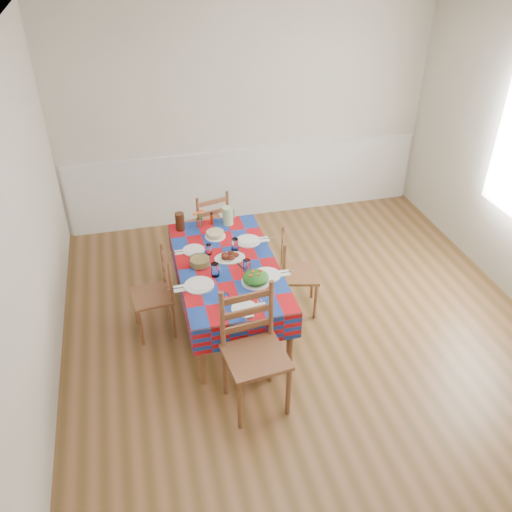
{
  "coord_description": "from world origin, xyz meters",
  "views": [
    {
      "loc": [
        -1.4,
        -3.59,
        3.48
      ],
      "look_at": [
        -0.43,
        0.29,
        0.83
      ],
      "focal_mm": 38.0,
      "sensor_mm": 36.0,
      "label": 1
    }
  ],
  "objects": [
    {
      "name": "room",
      "position": [
        0.0,
        0.0,
        1.35
      ],
      "size": [
        4.58,
        5.08,
        2.78
      ],
      "color": "brown",
      "rests_on": "ground"
    },
    {
      "name": "wainscot",
      "position": [
        0.0,
        2.48,
        0.49
      ],
      "size": [
        4.41,
        0.06,
        0.92
      ],
      "color": "silver",
      "rests_on": "room"
    },
    {
      "name": "dining_table",
      "position": [
        -0.66,
        0.48,
        0.59
      ],
      "size": [
        0.91,
        1.7,
        0.66
      ],
      "color": "brown",
      "rests_on": "room"
    },
    {
      "name": "setting_near_head",
      "position": [
        -0.7,
        -0.17,
        0.68
      ],
      "size": [
        0.35,
        0.23,
        0.1
      ],
      "color": "white",
      "rests_on": "dining_table"
    },
    {
      "name": "setting_left_near",
      "position": [
        -0.91,
        0.24,
        0.69
      ],
      "size": [
        0.48,
        0.28,
        0.13
      ],
      "rotation": [
        0.0,
        0.0,
        1.57
      ],
      "color": "white",
      "rests_on": "dining_table"
    },
    {
      "name": "setting_left_far",
      "position": [
        -0.89,
        0.73,
        0.68
      ],
      "size": [
        0.38,
        0.23,
        0.1
      ],
      "rotation": [
        0.0,
        0.0,
        1.57
      ],
      "color": "white",
      "rests_on": "dining_table"
    },
    {
      "name": "setting_right_near",
      "position": [
        -0.41,
        0.24,
        0.69
      ],
      "size": [
        0.47,
        0.27,
        0.12
      ],
      "rotation": [
        0.0,
        0.0,
        -1.57
      ],
      "color": "white",
      "rests_on": "dining_table"
    },
    {
      "name": "setting_right_far",
      "position": [
        -0.44,
        0.76,
        0.69
      ],
      "size": [
        0.46,
        0.27,
        0.12
      ],
      "rotation": [
        0.0,
        0.0,
        -1.57
      ],
      "color": "white",
      "rests_on": "dining_table"
    },
    {
      "name": "meat_platter",
      "position": [
        -0.62,
        0.55,
        0.68
      ],
      "size": [
        0.29,
        0.21,
        0.06
      ],
      "color": "white",
      "rests_on": "dining_table"
    },
    {
      "name": "salad_platter",
      "position": [
        -0.48,
        0.13,
        0.7
      ],
      "size": [
        0.26,
        0.26,
        0.11
      ],
      "color": "white",
      "rests_on": "dining_table"
    },
    {
      "name": "pasta_bowl",
      "position": [
        -0.91,
        0.51,
        0.7
      ],
      "size": [
        0.19,
        0.19,
        0.07
      ],
      "color": "white",
      "rests_on": "dining_table"
    },
    {
      "name": "cake",
      "position": [
        -0.68,
        0.97,
        0.69
      ],
      "size": [
        0.21,
        0.21,
        0.06
      ],
      "color": "white",
      "rests_on": "dining_table"
    },
    {
      "name": "serving_utensils",
      "position": [
        -0.52,
        0.37,
        0.66
      ],
      "size": [
        0.12,
        0.28,
        0.01
      ],
      "color": "black",
      "rests_on": "dining_table"
    },
    {
      "name": "flower_vase",
      "position": [
        -0.8,
        1.18,
        0.75
      ],
      "size": [
        0.13,
        0.1,
        0.2
      ],
      "color": "white",
      "rests_on": "dining_table"
    },
    {
      "name": "hot_sauce",
      "position": [
        -0.67,
        1.22,
        0.73
      ],
      "size": [
        0.03,
        0.03,
        0.14
      ],
      "primitive_type": "cylinder",
      "color": "#AF2A0E",
      "rests_on": "dining_table"
    },
    {
      "name": "green_pitcher",
      "position": [
        -0.51,
        1.19,
        0.75
      ],
      "size": [
        0.11,
        0.11,
        0.19
      ],
      "primitive_type": "cylinder",
      "color": "#99C58B",
      "rests_on": "dining_table"
    },
    {
      "name": "tea_pitcher",
      "position": [
        -1.0,
        1.19,
        0.75
      ],
      "size": [
        0.09,
        0.09,
        0.18
      ],
      "primitive_type": "cylinder",
      "color": "#32180B",
      "rests_on": "dining_table"
    },
    {
      "name": "name_card",
      "position": [
        -0.64,
        -0.33,
        0.67
      ],
      "size": [
        0.08,
        0.02,
        0.02
      ],
      "primitive_type": "cube",
      "color": "white",
      "rests_on": "dining_table"
    },
    {
      "name": "chair_near",
      "position": [
        -0.67,
        -0.58,
        0.52
      ],
      "size": [
        0.51,
        0.49,
        1.05
      ],
      "rotation": [
        0.0,
        0.0,
        0.11
      ],
      "color": "brown",
      "rests_on": "room"
    },
    {
      "name": "chair_far",
      "position": [
        -0.65,
        1.54,
        0.44
      ],
      "size": [
        0.47,
        0.46,
        0.89
      ],
      "rotation": [
        0.0,
        0.0,
        3.38
      ],
      "color": "brown",
      "rests_on": "room"
    },
    {
      "name": "chair_left",
      "position": [
        -1.34,
        0.48,
        0.42
      ],
      "size": [
        0.39,
        0.41,
        0.85
      ],
      "rotation": [
        0.0,
        0.0,
        -1.47
      ],
      "color": "brown",
      "rests_on": "room"
    },
    {
      "name": "chair_right",
      "position": [
        0.01,
        0.49,
        0.42
      ],
      "size": [
        0.44,
        0.45,
        0.85
      ],
      "rotation": [
        0.0,
        0.0,
        1.33
      ],
      "color": "brown",
      "rests_on": "room"
    }
  ]
}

